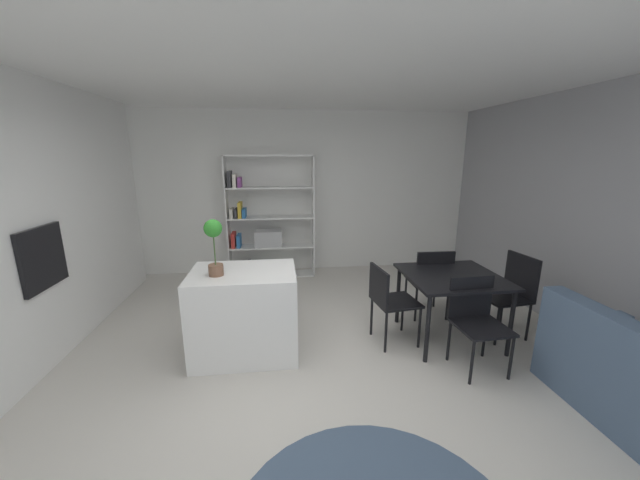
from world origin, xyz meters
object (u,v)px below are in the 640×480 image
object	(u,v)px
kitchen_island	(245,312)
dining_chair_window_side	(511,288)
potted_plant_on_island	(214,241)
dining_chair_island_side	(388,297)
built_in_oven	(42,258)
open_bookshelf	(263,225)
dining_chair_near	(476,315)
dining_chair_far	(431,277)
dining_table	(452,281)

from	to	relation	value
kitchen_island	dining_chair_window_side	size ratio (longest dim) A/B	1.12
kitchen_island	potted_plant_on_island	distance (m)	0.81
dining_chair_island_side	dining_chair_window_side	bearing A→B (deg)	-96.53
kitchen_island	potted_plant_on_island	size ratio (longest dim) A/B	1.91
built_in_oven	open_bookshelf	bearing A→B (deg)	50.23
dining_chair_near	dining_chair_window_side	xyz separation A→B (m)	(0.73, 0.52, 0.03)
built_in_oven	dining_chair_window_side	distance (m)	4.77
dining_chair_island_side	open_bookshelf	bearing A→B (deg)	23.26
dining_chair_far	dining_chair_window_side	world-z (taller)	dining_chair_window_side
dining_chair_near	dining_table	bearing A→B (deg)	86.07
dining_table	dining_chair_window_side	bearing A→B (deg)	0.94
potted_plant_on_island	dining_chair_island_side	bearing A→B (deg)	3.25
built_in_oven	dining_chair_far	bearing A→B (deg)	6.91
built_in_oven	dining_table	xyz separation A→B (m)	(4.02, -0.02, -0.41)
dining_chair_near	dining_chair_island_side	world-z (taller)	dining_chair_near
dining_chair_near	dining_chair_window_side	distance (m)	0.89
dining_chair_near	dining_chair_far	bearing A→B (deg)	86.57
potted_plant_on_island	kitchen_island	bearing A→B (deg)	20.06
dining_table	dining_chair_far	world-z (taller)	dining_chair_far
kitchen_island	dining_chair_island_side	world-z (taller)	kitchen_island
kitchen_island	dining_chair_far	world-z (taller)	dining_chair_far
open_bookshelf	dining_chair_near	bearing A→B (deg)	-53.56
built_in_oven	dining_chair_window_side	world-z (taller)	built_in_oven
open_bookshelf	dining_table	world-z (taller)	open_bookshelf
dining_table	built_in_oven	bearing A→B (deg)	179.73
dining_chair_far	built_in_oven	bearing A→B (deg)	8.84
dining_table	dining_chair_far	distance (m)	0.52
built_in_oven	kitchen_island	xyz separation A→B (m)	(1.81, -0.04, -0.63)
dining_chair_island_side	potted_plant_on_island	bearing A→B (deg)	85.77
dining_chair_far	potted_plant_on_island	bearing A→B (deg)	16.09
open_bookshelf	dining_chair_window_side	bearing A→B (deg)	-39.39
built_in_oven	kitchen_island	bearing A→B (deg)	-1.36
built_in_oven	potted_plant_on_island	world-z (taller)	potted_plant_on_island
potted_plant_on_island	open_bookshelf	world-z (taller)	open_bookshelf
kitchen_island	dining_table	xyz separation A→B (m)	(2.21, 0.02, 0.22)
dining_chair_near	potted_plant_on_island	bearing A→B (deg)	167.47
kitchen_island	dining_chair_near	world-z (taller)	kitchen_island
dining_chair_far	dining_chair_near	size ratio (longest dim) A/B	1.02
potted_plant_on_island	open_bookshelf	bearing A→B (deg)	81.85
open_bookshelf	dining_chair_near	size ratio (longest dim) A/B	2.30
dining_table	dining_chair_far	bearing A→B (deg)	90.38
kitchen_island	dining_chair_island_side	xyz separation A→B (m)	(1.50, 0.01, 0.08)
potted_plant_on_island	dining_chair_near	world-z (taller)	potted_plant_on_island
dining_chair_near	dining_chair_island_side	distance (m)	0.86
dining_chair_far	dining_chair_window_side	bearing A→B (deg)	147.64
dining_chair_island_side	dining_chair_window_side	distance (m)	1.43
built_in_oven	potted_plant_on_island	size ratio (longest dim) A/B	1.10
potted_plant_on_island	dining_table	world-z (taller)	potted_plant_on_island
dining_chair_near	open_bookshelf	bearing A→B (deg)	123.14
potted_plant_on_island	dining_chair_window_side	xyz separation A→B (m)	(3.17, 0.12, -0.67)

